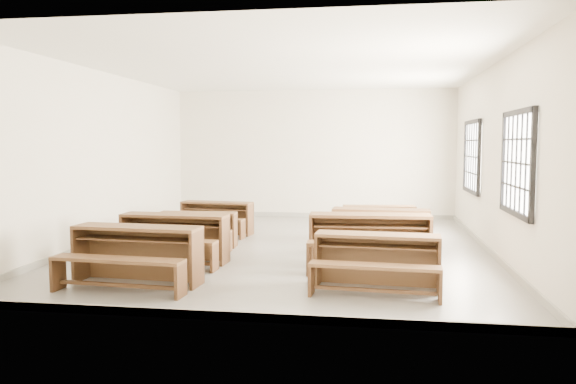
# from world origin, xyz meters

# --- Properties ---
(room) EXTENTS (8.50, 8.50, 3.20)m
(room) POSITION_xyz_m (0.09, 0.00, 2.14)
(room) COLOR slate
(room) RESTS_ON ground
(desk_set_0) EXTENTS (1.78, 1.01, 0.78)m
(desk_set_0) POSITION_xyz_m (-1.60, -2.94, 0.45)
(desk_set_0) COLOR brown
(desk_set_0) RESTS_ON ground
(desk_set_1) EXTENTS (1.73, 0.95, 0.76)m
(desk_set_1) POSITION_xyz_m (-1.58, -1.55, 0.44)
(desk_set_1) COLOR brown
(desk_set_1) RESTS_ON ground
(desk_set_2) EXTENTS (1.43, 0.79, 0.63)m
(desk_set_2) POSITION_xyz_m (-1.62, -0.22, 0.37)
(desk_set_2) COLOR brown
(desk_set_2) RESTS_ON ground
(desk_set_3) EXTENTS (1.57, 0.95, 0.67)m
(desk_set_3) POSITION_xyz_m (-1.68, 1.21, 0.39)
(desk_set_3) COLOR brown
(desk_set_3) RESTS_ON ground
(desk_set_4) EXTENTS (1.64, 0.93, 0.71)m
(desk_set_4) POSITION_xyz_m (1.56, -2.72, 0.41)
(desk_set_4) COLOR brown
(desk_set_4) RESTS_ON ground
(desk_set_5) EXTENTS (1.84, 1.00, 0.81)m
(desk_set_5) POSITION_xyz_m (1.47, -1.49, 0.47)
(desk_set_5) COLOR brown
(desk_set_5) RESTS_ON ground
(desk_set_6) EXTENTS (1.69, 0.94, 0.74)m
(desk_set_6) POSITION_xyz_m (1.64, -0.21, 0.43)
(desk_set_6) COLOR brown
(desk_set_6) RESTS_ON ground
(desk_set_7) EXTENTS (1.48, 0.87, 0.64)m
(desk_set_7) POSITION_xyz_m (1.63, 1.25, 0.37)
(desk_set_7) COLOR brown
(desk_set_7) RESTS_ON ground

